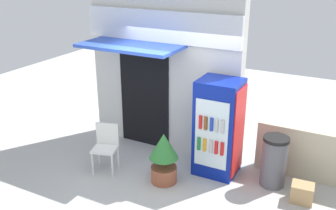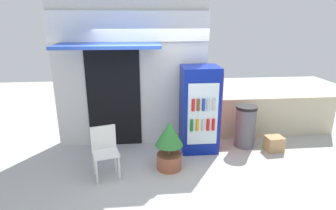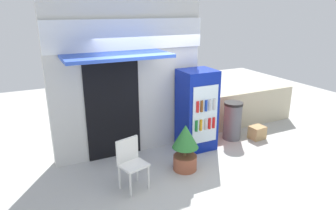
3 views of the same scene
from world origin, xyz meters
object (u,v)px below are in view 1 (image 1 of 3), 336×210
Objects in this scene: drink_cooler at (219,128)px; cardboard_box at (302,193)px; potted_plant_near_shop at (164,156)px; trash_bin at (274,161)px; plastic_chair at (106,144)px.

drink_cooler reaches higher than cardboard_box.
potted_plant_near_shop reaches higher than trash_bin.
potted_plant_near_shop reaches higher than plastic_chair.
cardboard_box is (0.55, -0.28, -0.31)m from trash_bin.
trash_bin is (1.02, 0.04, -0.43)m from drink_cooler.
potted_plant_near_shop is (1.15, 0.12, -0.02)m from plastic_chair.
trash_bin is at bearing 2.14° from drink_cooler.
cardboard_box is at bearing 10.54° from plastic_chair.
cardboard_box is at bearing 12.79° from potted_plant_near_shop.
potted_plant_near_shop is at bearing -133.14° from drink_cooler.
cardboard_box is at bearing -8.65° from drink_cooler.
trash_bin reaches higher than plastic_chair.
cardboard_box is (3.43, 0.64, -0.38)m from plastic_chair.
plastic_chair is at bearing -154.69° from drink_cooler.
drink_cooler is 1.98× the size of plastic_chair.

